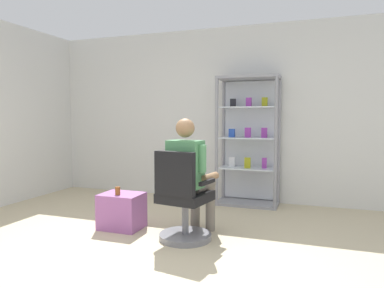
% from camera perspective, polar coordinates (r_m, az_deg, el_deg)
% --- Properties ---
extents(ground_plane, '(7.20, 7.20, 0.00)m').
position_cam_1_polar(ground_plane, '(3.13, -8.96, -20.28)').
color(ground_plane, '#C6B793').
extents(back_wall, '(6.00, 0.10, 2.70)m').
position_cam_1_polar(back_wall, '(5.66, 5.60, 4.76)').
color(back_wall, silver).
rests_on(back_wall, ground).
extents(display_cabinet_main, '(0.90, 0.45, 1.90)m').
position_cam_1_polar(display_cabinet_main, '(5.36, 9.11, 0.60)').
color(display_cabinet_main, gray).
rests_on(display_cabinet_main, ground).
extents(office_chair, '(0.60, 0.56, 0.96)m').
position_cam_1_polar(office_chair, '(3.77, -1.52, -9.61)').
color(office_chair, slate).
rests_on(office_chair, ground).
extents(seated_shopkeeper, '(0.53, 0.61, 1.29)m').
position_cam_1_polar(seated_shopkeeper, '(3.85, -0.27, -4.49)').
color(seated_shopkeeper, slate).
rests_on(seated_shopkeeper, ground).
extents(storage_crate, '(0.47, 0.38, 0.41)m').
position_cam_1_polar(storage_crate, '(4.31, -11.21, -10.50)').
color(storage_crate, '#9E599E').
rests_on(storage_crate, ground).
extents(tea_glass, '(0.06, 0.06, 0.09)m').
position_cam_1_polar(tea_glass, '(4.20, -11.86, -7.38)').
color(tea_glass, brown).
rests_on(tea_glass, storage_crate).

